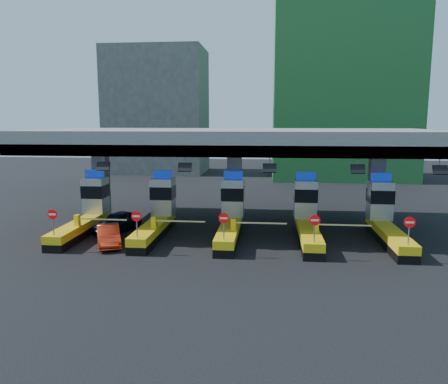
# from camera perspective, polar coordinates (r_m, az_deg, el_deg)

# --- Properties ---
(ground) EXTENTS (120.00, 120.00, 0.00)m
(ground) POSITION_cam_1_polar(r_m,az_deg,el_deg) (29.35, 0.90, -5.75)
(ground) COLOR black
(ground) RESTS_ON ground
(toll_canopy) EXTENTS (28.00, 12.09, 7.00)m
(toll_canopy) POSITION_cam_1_polar(r_m,az_deg,el_deg) (31.25, 1.38, 6.56)
(toll_canopy) COLOR slate
(toll_canopy) RESTS_ON ground
(toll_lane_far_left) EXTENTS (4.43, 8.00, 4.16)m
(toll_lane_far_left) POSITION_cam_1_polar(r_m,az_deg,el_deg) (31.72, -17.37, -2.45)
(toll_lane_far_left) COLOR black
(toll_lane_far_left) RESTS_ON ground
(toll_lane_left) EXTENTS (4.43, 8.00, 4.16)m
(toll_lane_left) POSITION_cam_1_polar(r_m,az_deg,el_deg) (30.12, -8.58, -2.73)
(toll_lane_left) COLOR black
(toll_lane_left) RESTS_ON ground
(toll_lane_center) EXTENTS (4.43, 8.00, 4.16)m
(toll_lane_center) POSITION_cam_1_polar(r_m,az_deg,el_deg) (29.29, 0.95, -2.97)
(toll_lane_center) COLOR black
(toll_lane_center) RESTS_ON ground
(toll_lane_right) EXTENTS (4.43, 8.00, 4.16)m
(toll_lane_right) POSITION_cam_1_polar(r_m,az_deg,el_deg) (29.31, 10.76, -3.13)
(toll_lane_right) COLOR black
(toll_lane_right) RESTS_ON ground
(toll_lane_far_right) EXTENTS (4.43, 8.00, 4.16)m
(toll_lane_far_right) POSITION_cam_1_polar(r_m,az_deg,el_deg) (30.16, 20.27, -3.19)
(toll_lane_far_right) COLOR black
(toll_lane_far_right) RESTS_ON ground
(bg_building_scaffold) EXTENTS (18.00, 12.00, 28.00)m
(bg_building_scaffold) POSITION_cam_1_polar(r_m,az_deg,el_deg) (61.34, 15.29, 14.94)
(bg_building_scaffold) COLOR #1E5926
(bg_building_scaffold) RESTS_ON ground
(bg_building_concrete) EXTENTS (14.00, 10.00, 18.00)m
(bg_building_concrete) POSITION_cam_1_polar(r_m,az_deg,el_deg) (66.32, -8.67, 10.37)
(bg_building_concrete) COLOR #4C4C49
(bg_building_concrete) RESTS_ON ground
(van) EXTENTS (2.75, 4.35, 1.38)m
(van) POSITION_cam_1_polar(r_m,az_deg,el_deg) (31.19, -13.71, -3.81)
(van) COLOR black
(van) RESTS_ON ground
(red_car) EXTENTS (2.70, 4.00, 1.25)m
(red_car) POSITION_cam_1_polar(r_m,az_deg,el_deg) (28.00, -14.87, -5.49)
(red_car) COLOR #B6240E
(red_car) RESTS_ON ground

